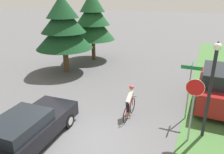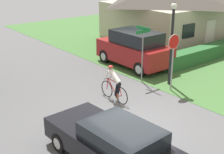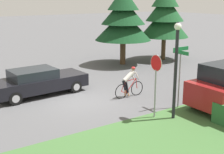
% 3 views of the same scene
% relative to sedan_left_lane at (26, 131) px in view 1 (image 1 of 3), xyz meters
% --- Properties ---
extents(ground_plane, '(140.00, 140.00, 0.00)m').
position_rel_sedan_left_lane_xyz_m(ground_plane, '(1.92, 1.26, -0.70)').
color(ground_plane, '#515154').
extents(sedan_left_lane, '(2.08, 4.87, 1.38)m').
position_rel_sedan_left_lane_xyz_m(sedan_left_lane, '(0.00, 0.00, 0.00)').
color(sedan_left_lane, black).
rests_on(sedan_left_lane, ground).
extents(cyclist, '(0.44, 1.75, 1.54)m').
position_rel_sedan_left_lane_xyz_m(cyclist, '(2.88, 3.62, 0.03)').
color(cyclist, black).
rests_on(cyclist, ground).
extents(parked_suv_right, '(2.11, 4.48, 2.06)m').
position_rel_sedan_left_lane_xyz_m(parked_suv_right, '(6.76, 6.61, 0.33)').
color(parked_suv_right, maroon).
rests_on(parked_suv_right, ground).
extents(stop_sign, '(0.68, 0.07, 2.65)m').
position_rel_sedan_left_lane_xyz_m(stop_sign, '(5.65, 2.86, 1.16)').
color(stop_sign, gray).
rests_on(stop_sign, ground).
extents(street_lamp, '(0.28, 0.28, 3.97)m').
position_rel_sedan_left_lane_xyz_m(street_lamp, '(6.18, 3.44, 1.71)').
color(street_lamp, black).
rests_on(street_lamp, ground).
extents(street_name_sign, '(0.90, 0.90, 2.78)m').
position_rel_sedan_left_lane_xyz_m(street_name_sign, '(5.36, 4.53, 1.22)').
color(street_name_sign, gray).
rests_on(street_name_sign, ground).
extents(conifer_tall_near, '(4.09, 4.09, 5.56)m').
position_rel_sedan_left_lane_xyz_m(conifer_tall_near, '(-3.70, 7.98, 2.71)').
color(conifer_tall_near, '#4C3823').
rests_on(conifer_tall_near, ground).
extents(conifer_tall_far, '(3.80, 3.80, 5.85)m').
position_rel_sedan_left_lane_xyz_m(conifer_tall_far, '(-3.38, 11.75, 2.85)').
color(conifer_tall_far, '#4C3823').
rests_on(conifer_tall_far, ground).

